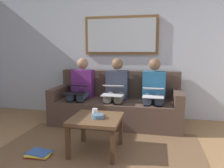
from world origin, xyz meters
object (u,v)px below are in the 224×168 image
object	(u,v)px
person_right	(81,88)
laptop_black	(76,89)
coffee_table	(96,122)
magazine_stack	(39,154)
couch	(117,105)
person_left	(154,90)
laptop_silver	(113,90)
person_middle	(116,89)
cup	(95,112)
framed_mirror	(121,35)
bowl	(98,116)
laptop_white	(153,92)

from	to	relation	value
person_right	laptop_black	bearing A→B (deg)	90.00
coffee_table	magazine_stack	world-z (taller)	coffee_table
couch	coffee_table	size ratio (longest dim) A/B	3.60
person_left	person_right	xyz separation A→B (m)	(1.28, 0.00, 0.00)
laptop_silver	person_middle	bearing A→B (deg)	-90.00
laptop_black	magazine_stack	xyz separation A→B (m)	(0.05, 1.16, -0.60)
person_left	person_middle	distance (m)	0.64
cup	person_left	bearing A→B (deg)	-123.02
framed_mirror	cup	world-z (taller)	framed_mirror
person_right	person_left	bearing A→B (deg)	180.00
bowl	laptop_silver	distance (m)	0.97
magazine_stack	person_middle	bearing A→B (deg)	-116.05
person_right	magazine_stack	bearing A→B (deg)	88.04
person_left	person_middle	size ratio (longest dim) A/B	1.00
coffee_table	laptop_black	bearing A→B (deg)	-56.01
couch	bowl	distance (m)	1.27
laptop_white	magazine_stack	size ratio (longest dim) A/B	1.04
coffee_table	framed_mirror	bearing A→B (deg)	-91.13
cup	laptop_silver	xyz separation A→B (m)	(-0.07, -0.85, 0.14)
framed_mirror	magazine_stack	bearing A→B (deg)	69.74
couch	laptop_black	distance (m)	0.78
cup	person_middle	size ratio (longest dim) A/B	0.08
cup	bowl	bearing A→B (deg)	122.50
person_left	couch	bearing A→B (deg)	-6.13
cup	laptop_black	xyz separation A→B (m)	(0.57, -0.84, 0.13)
laptop_white	laptop_silver	size ratio (longest dim) A/B	0.85
couch	magazine_stack	world-z (taller)	couch
coffee_table	person_middle	bearing A→B (deg)	-91.57
person_left	bowl	bearing A→B (deg)	61.78
laptop_silver	laptop_black	world-z (taller)	laptop_silver
framed_mirror	person_left	xyz separation A→B (m)	(-0.64, 0.46, -0.94)
coffee_table	couch	bearing A→B (deg)	-91.49
cup	laptop_white	xyz separation A→B (m)	(-0.71, -0.84, 0.13)
laptop_silver	person_right	size ratio (longest dim) A/B	0.34
person_left	laptop_silver	world-z (taller)	person_left
person_middle	magazine_stack	bearing A→B (deg)	63.95
laptop_silver	couch	bearing A→B (deg)	-90.00
person_left	magazine_stack	size ratio (longest dim) A/B	3.62
couch	person_right	bearing A→B (deg)	6.13
cup	laptop_silver	distance (m)	0.86
cup	person_right	bearing A→B (deg)	-62.08
cup	laptop_silver	bearing A→B (deg)	-94.39
laptop_white	magazine_stack	bearing A→B (deg)	41.14
cup	magazine_stack	xyz separation A→B (m)	(0.62, 0.32, -0.47)
framed_mirror	cup	xyz separation A→B (m)	(0.07, 1.54, -1.05)
cup	couch	bearing A→B (deg)	-93.23
magazine_stack	person_left	bearing A→B (deg)	-133.34
person_middle	laptop_black	distance (m)	0.69
person_left	magazine_stack	world-z (taller)	person_left
couch	bowl	size ratio (longest dim) A/B	14.39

